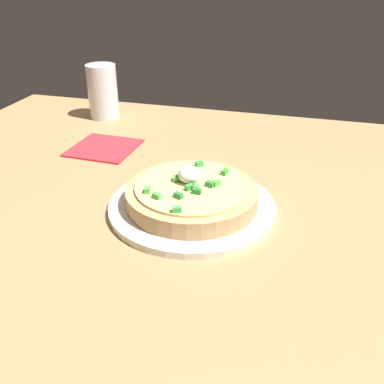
# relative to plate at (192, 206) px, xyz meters

# --- Properties ---
(dining_table) EXTENTS (1.13, 0.89, 0.03)m
(dining_table) POSITION_rel_plate_xyz_m (-0.05, 0.05, -0.02)
(dining_table) COLOR #A78253
(dining_table) RESTS_ON ground
(plate) EXTENTS (0.26, 0.26, 0.01)m
(plate) POSITION_rel_plate_xyz_m (0.00, 0.00, 0.00)
(plate) COLOR silver
(plate) RESTS_ON dining_table
(pizza) EXTENTS (0.21, 0.21, 0.06)m
(pizza) POSITION_rel_plate_xyz_m (-0.00, 0.00, 0.02)
(pizza) COLOR tan
(pizza) RESTS_ON plate
(cup_near) EXTENTS (0.07, 0.07, 0.13)m
(cup_near) POSITION_rel_plate_xyz_m (-0.33, 0.37, 0.05)
(cup_near) COLOR silver
(cup_near) RESTS_ON dining_table
(napkin) EXTENTS (0.13, 0.13, 0.00)m
(napkin) POSITION_rel_plate_xyz_m (-0.24, 0.19, -0.00)
(napkin) COLOR red
(napkin) RESTS_ON dining_table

